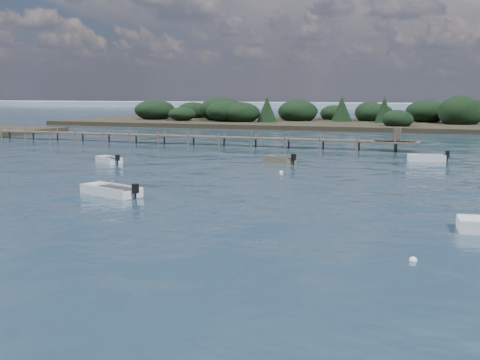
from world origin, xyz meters
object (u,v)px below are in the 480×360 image
at_px(tender_far_grey, 109,161).
at_px(dinghy_mid_grey, 111,192).
at_px(jetty, 191,137).
at_px(tender_far_white, 279,161).
at_px(tender_far_grey_b, 426,159).

height_order(tender_far_grey, dinghy_mid_grey, dinghy_mid_grey).
relative_size(dinghy_mid_grey, jetty, 0.07).
bearing_deg(tender_far_grey, tender_far_white, 21.14).
xyz_separation_m(tender_far_grey_b, jetty, (-29.60, 9.46, 0.80)).
relative_size(dinghy_mid_grey, tender_far_grey_b, 1.23).
bearing_deg(tender_far_grey_b, dinghy_mid_grey, -122.89).
bearing_deg(dinghy_mid_grey, jetty, 108.01).
bearing_deg(jetty, tender_far_grey, -85.28).
xyz_separation_m(tender_far_white, jetty, (-16.75, 15.63, 0.81)).
relative_size(tender_far_grey, tender_far_grey_b, 0.88).
xyz_separation_m(tender_far_grey, tender_far_grey_b, (27.83, 11.97, 0.03)).
bearing_deg(tender_far_grey, jetty, 94.72).
xyz_separation_m(tender_far_grey, dinghy_mid_grey, (10.18, -15.33, 0.00)).
xyz_separation_m(tender_far_grey, jetty, (-1.77, 21.43, 0.82)).
height_order(tender_far_grey_b, jetty, jetty).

